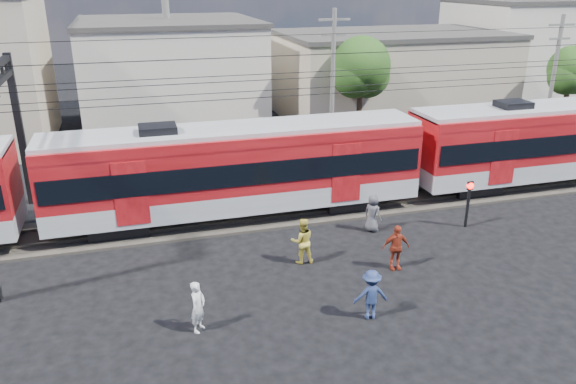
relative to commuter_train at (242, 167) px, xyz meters
name	(u,v)px	position (x,y,z in m)	size (l,w,h in m)	color
ground	(316,311)	(0.71, -8.00, -2.40)	(120.00, 120.00, 0.00)	black
track_bed	(259,214)	(0.71, 0.00, -2.34)	(70.00, 3.40, 0.12)	#2D2823
rail_near	(263,218)	(0.71, -0.75, -2.22)	(70.00, 0.12, 0.12)	#59544C
rail_far	(255,206)	(0.71, 0.75, -2.22)	(70.00, 0.12, 0.12)	#59544C
commuter_train	(242,167)	(0.00, 0.00, 0.00)	(50.30, 3.08, 4.17)	black
catenary	(33,116)	(-7.94, 0.00, 2.73)	(70.00, 9.30, 7.52)	black
building_midwest	(170,71)	(-1.29, 19.00, 1.25)	(12.24, 12.24, 7.30)	beige
building_mideast	(390,75)	(14.71, 16.00, 0.75)	(16.32, 10.20, 6.30)	tan
building_east	(517,49)	(28.71, 20.00, 1.75)	(10.20, 10.20, 8.30)	beige
utility_pole_mid	(333,82)	(6.71, 7.00, 2.13)	(1.80, 0.24, 8.50)	slate
utility_pole_east	(553,78)	(20.71, 6.00, 1.88)	(1.80, 0.24, 8.00)	slate
tree_near	(363,69)	(9.90, 10.09, 2.26)	(3.82, 3.64, 6.72)	#382619
tree_far	(572,72)	(24.90, 9.09, 1.59)	(3.36, 3.12, 5.76)	#382619
pedestrian_a	(198,307)	(-3.05, -8.01, -1.58)	(0.60, 0.39, 1.65)	silver
pedestrian_b	(302,241)	(1.27, -4.74, -1.51)	(0.87, 0.68, 1.78)	gold
pedestrian_c	(371,295)	(2.22, -8.83, -1.57)	(1.07, 0.62, 1.66)	navy
pedestrian_d	(396,247)	(4.39, -6.15, -1.53)	(1.02, 0.42, 1.74)	#99301B
pedestrian_e	(373,213)	(4.94, -2.88, -1.59)	(0.79, 0.52, 1.62)	#4C4B50
crossing_signal	(469,196)	(8.98, -3.63, -0.96)	(0.30, 0.30, 2.07)	black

